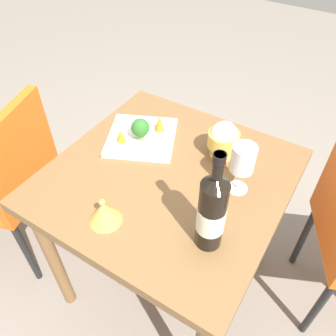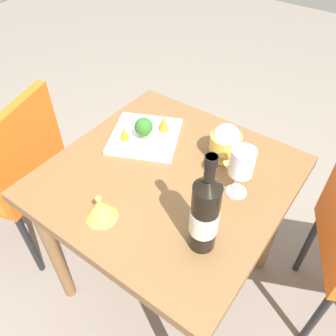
{
  "view_description": "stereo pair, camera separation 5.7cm",
  "coord_description": "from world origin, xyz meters",
  "px_view_note": "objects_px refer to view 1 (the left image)",
  "views": [
    {
      "loc": [
        0.7,
        0.44,
        1.55
      ],
      "look_at": [
        0.0,
        0.0,
        0.75
      ],
      "focal_mm": 36.52,
      "sensor_mm": 36.0,
      "label": 1
    },
    {
      "loc": [
        0.67,
        0.48,
        1.55
      ],
      "look_at": [
        0.0,
        0.0,
        0.75
      ],
      "focal_mm": 36.52,
      "sensor_mm": 36.0,
      "label": 2
    }
  ],
  "objects_px": {
    "chair_near_window": "(12,174)",
    "carrot_garnish_left": "(159,123)",
    "rice_bowl": "(223,139)",
    "serving_plate": "(142,137)",
    "wine_bottle": "(212,212)",
    "wine_glass": "(243,160)",
    "carrot_garnish_right": "(121,135)",
    "rice_bowl_lid": "(104,212)",
    "broccoli_floret": "(140,128)"
  },
  "relations": [
    {
      "from": "wine_glass",
      "to": "carrot_garnish_right",
      "type": "height_order",
      "value": "wine_glass"
    },
    {
      "from": "wine_glass",
      "to": "serving_plate",
      "type": "bearing_deg",
      "value": -96.09
    },
    {
      "from": "wine_bottle",
      "to": "rice_bowl_lid",
      "type": "height_order",
      "value": "wine_bottle"
    },
    {
      "from": "wine_bottle",
      "to": "carrot_garnish_left",
      "type": "bearing_deg",
      "value": -131.48
    },
    {
      "from": "broccoli_floret",
      "to": "rice_bowl_lid",
      "type": "bearing_deg",
      "value": 18.66
    },
    {
      "from": "wine_glass",
      "to": "rice_bowl",
      "type": "distance_m",
      "value": 0.18
    },
    {
      "from": "wine_bottle",
      "to": "rice_bowl",
      "type": "relative_size",
      "value": 2.35
    },
    {
      "from": "serving_plate",
      "to": "rice_bowl_lid",
      "type": "bearing_deg",
      "value": 19.27
    },
    {
      "from": "chair_near_window",
      "to": "serving_plate",
      "type": "bearing_deg",
      "value": -75.54
    },
    {
      "from": "rice_bowl_lid",
      "to": "carrot_garnish_left",
      "type": "bearing_deg",
      "value": -168.33
    },
    {
      "from": "serving_plate",
      "to": "wine_bottle",
      "type": "bearing_deg",
      "value": 57.06
    },
    {
      "from": "wine_bottle",
      "to": "wine_glass",
      "type": "bearing_deg",
      "value": -177.32
    },
    {
      "from": "broccoli_floret",
      "to": "carrot_garnish_right",
      "type": "xyz_separation_m",
      "value": [
        0.05,
        -0.05,
        -0.02
      ]
    },
    {
      "from": "serving_plate",
      "to": "broccoli_floret",
      "type": "bearing_deg",
      "value": 31.48
    },
    {
      "from": "wine_glass",
      "to": "rice_bowl_lid",
      "type": "distance_m",
      "value": 0.44
    },
    {
      "from": "rice_bowl_lid",
      "to": "wine_bottle",
      "type": "bearing_deg",
      "value": 108.36
    },
    {
      "from": "rice_bowl",
      "to": "rice_bowl_lid",
      "type": "height_order",
      "value": "rice_bowl"
    },
    {
      "from": "chair_near_window",
      "to": "carrot_garnish_left",
      "type": "bearing_deg",
      "value": -72.46
    },
    {
      "from": "chair_near_window",
      "to": "carrot_garnish_left",
      "type": "xyz_separation_m",
      "value": [
        -0.36,
        0.51,
        0.24
      ]
    },
    {
      "from": "serving_plate",
      "to": "carrot_garnish_right",
      "type": "height_order",
      "value": "carrot_garnish_right"
    },
    {
      "from": "carrot_garnish_left",
      "to": "wine_bottle",
      "type": "bearing_deg",
      "value": 48.52
    },
    {
      "from": "chair_near_window",
      "to": "broccoli_floret",
      "type": "xyz_separation_m",
      "value": [
        -0.28,
        0.48,
        0.26
      ]
    },
    {
      "from": "rice_bowl",
      "to": "chair_near_window",
      "type": "bearing_deg",
      "value": -63.97
    },
    {
      "from": "broccoli_floret",
      "to": "carrot_garnish_left",
      "type": "relative_size",
      "value": 1.3
    },
    {
      "from": "rice_bowl_lid",
      "to": "carrot_garnish_right",
      "type": "distance_m",
      "value": 0.35
    },
    {
      "from": "wine_bottle",
      "to": "serving_plate",
      "type": "distance_m",
      "value": 0.52
    },
    {
      "from": "wine_bottle",
      "to": "rice_bowl",
      "type": "xyz_separation_m",
      "value": [
        -0.35,
        -0.13,
        -0.06
      ]
    },
    {
      "from": "wine_glass",
      "to": "chair_near_window",
      "type": "bearing_deg",
      "value": -74.02
    },
    {
      "from": "wine_bottle",
      "to": "rice_bowl",
      "type": "height_order",
      "value": "wine_bottle"
    },
    {
      "from": "wine_bottle",
      "to": "wine_glass",
      "type": "height_order",
      "value": "wine_bottle"
    },
    {
      "from": "rice_bowl",
      "to": "broccoli_floret",
      "type": "relative_size",
      "value": 1.65
    },
    {
      "from": "wine_bottle",
      "to": "broccoli_floret",
      "type": "xyz_separation_m",
      "value": [
        -0.26,
        -0.42,
        -0.07
      ]
    },
    {
      "from": "serving_plate",
      "to": "carrot_garnish_right",
      "type": "relative_size",
      "value": 6.31
    },
    {
      "from": "serving_plate",
      "to": "chair_near_window",
      "type": "bearing_deg",
      "value": -57.63
    },
    {
      "from": "rice_bowl",
      "to": "serving_plate",
      "type": "bearing_deg",
      "value": -75.44
    },
    {
      "from": "wine_glass",
      "to": "broccoli_floret",
      "type": "height_order",
      "value": "wine_glass"
    },
    {
      "from": "chair_near_window",
      "to": "wine_bottle",
      "type": "bearing_deg",
      "value": -106.53
    },
    {
      "from": "carrot_garnish_left",
      "to": "rice_bowl",
      "type": "bearing_deg",
      "value": 92.78
    },
    {
      "from": "carrot_garnish_right",
      "to": "rice_bowl_lid",
      "type": "bearing_deg",
      "value": 29.66
    },
    {
      "from": "carrot_garnish_right",
      "to": "chair_near_window",
      "type": "bearing_deg",
      "value": -61.29
    },
    {
      "from": "chair_near_window",
      "to": "carrot_garnish_right",
      "type": "distance_m",
      "value": 0.54
    },
    {
      "from": "chair_near_window",
      "to": "carrot_garnish_left",
      "type": "distance_m",
      "value": 0.67
    },
    {
      "from": "chair_near_window",
      "to": "wine_glass",
      "type": "xyz_separation_m",
      "value": [
        -0.25,
        0.88,
        0.32
      ]
    },
    {
      "from": "broccoli_floret",
      "to": "carrot_garnish_left",
      "type": "bearing_deg",
      "value": 159.75
    },
    {
      "from": "rice_bowl",
      "to": "serving_plate",
      "type": "distance_m",
      "value": 0.32
    },
    {
      "from": "wine_bottle",
      "to": "serving_plate",
      "type": "height_order",
      "value": "wine_bottle"
    },
    {
      "from": "serving_plate",
      "to": "carrot_garnish_left",
      "type": "bearing_deg",
      "value": 148.39
    },
    {
      "from": "chair_near_window",
      "to": "carrot_garnish_right",
      "type": "height_order",
      "value": "chair_near_window"
    },
    {
      "from": "wine_bottle",
      "to": "carrot_garnish_left",
      "type": "height_order",
      "value": "wine_bottle"
    },
    {
      "from": "rice_bowl_lid",
      "to": "carrot_garnish_left",
      "type": "xyz_separation_m",
      "value": [
        -0.44,
        -0.09,
        0.01
      ]
    }
  ]
}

